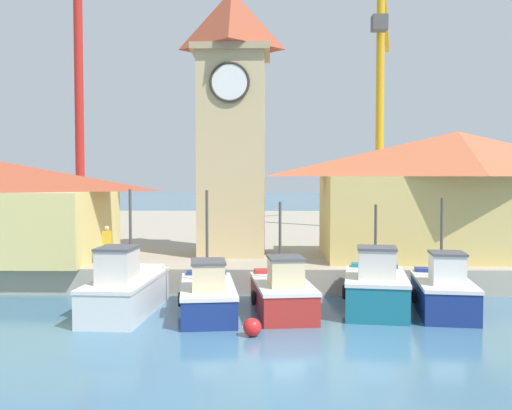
{
  "coord_description": "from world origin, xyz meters",
  "views": [
    {
      "loc": [
        -0.63,
        -14.85,
        4.73
      ],
      "look_at": [
        -1.18,
        10.55,
        3.5
      ],
      "focal_mm": 42.0,
      "sensor_mm": 36.0,
      "label": 1
    }
  ],
  "objects": [
    {
      "name": "mooring_buoy",
      "position": [
        -1.11,
        2.58,
        0.27
      ],
      "size": [
        0.55,
        0.55,
        0.55
      ],
      "primitive_type": "sphere",
      "color": "red",
      "rests_on": "ground"
    },
    {
      "name": "fishing_boat_left_outer",
      "position": [
        -2.73,
        5.42,
        0.67
      ],
      "size": [
        2.42,
        5.09,
        4.23
      ],
      "color": "navy",
      "rests_on": "ground"
    },
    {
      "name": "port_crane_near",
      "position": [
        7.07,
        26.96,
        7.67
      ],
      "size": [
        3.31,
        10.22,
        18.48
      ],
      "color": "#976E11",
      "rests_on": "quay_wharf"
    },
    {
      "name": "fishing_boat_far_left",
      "position": [
        -5.55,
        5.34,
        0.81
      ],
      "size": [
        2.2,
        5.09,
        4.27
      ],
      "color": "silver",
      "rests_on": "ground"
    },
    {
      "name": "port_crane_far",
      "position": [
        -12.57,
        22.94,
        8.93
      ],
      "size": [
        3.25,
        7.47,
        20.21
      ],
      "color": "maroon",
      "rests_on": "quay_wharf"
    },
    {
      "name": "dock_worker_near_tower",
      "position": [
        -7.38,
        9.84,
        1.89
      ],
      "size": [
        0.34,
        0.22,
        1.62
      ],
      "color": "#33333D",
      "rests_on": "quay_wharf"
    },
    {
      "name": "quay_wharf",
      "position": [
        0.0,
        28.55,
        0.52
      ],
      "size": [
        120.0,
        40.0,
        1.04
      ],
      "primitive_type": "cube",
      "color": "#A89E89",
      "rests_on": "ground"
    },
    {
      "name": "fishing_boat_mid_left",
      "position": [
        3.11,
        5.97,
        0.81
      ],
      "size": [
        2.66,
        4.42,
        3.72
      ],
      "color": "#196B7F",
      "rests_on": "ground"
    },
    {
      "name": "clock_tower",
      "position": [
        -2.35,
        13.11,
        7.56
      ],
      "size": [
        3.54,
        3.54,
        13.87
      ],
      "color": "tan",
      "rests_on": "quay_wharf"
    },
    {
      "name": "fishing_boat_center",
      "position": [
        5.39,
        5.69,
        0.75
      ],
      "size": [
        2.3,
        4.33,
        3.97
      ],
      "color": "navy",
      "rests_on": "ground"
    },
    {
      "name": "ground_plane",
      "position": [
        0.0,
        0.0,
        0.0
      ],
      "size": [
        300.0,
        300.0,
        0.0
      ],
      "primitive_type": "plane",
      "color": "teal"
    },
    {
      "name": "fishing_boat_left_inner",
      "position": [
        -0.16,
        5.62,
        0.7
      ],
      "size": [
        2.38,
        4.62,
        3.82
      ],
      "color": "#AD2823",
      "rests_on": "ground"
    },
    {
      "name": "warehouse_right",
      "position": [
        7.82,
        12.18,
        3.96
      ],
      "size": [
        12.28,
        5.64,
        5.69
      ],
      "color": "tan",
      "rests_on": "quay_wharf"
    }
  ]
}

